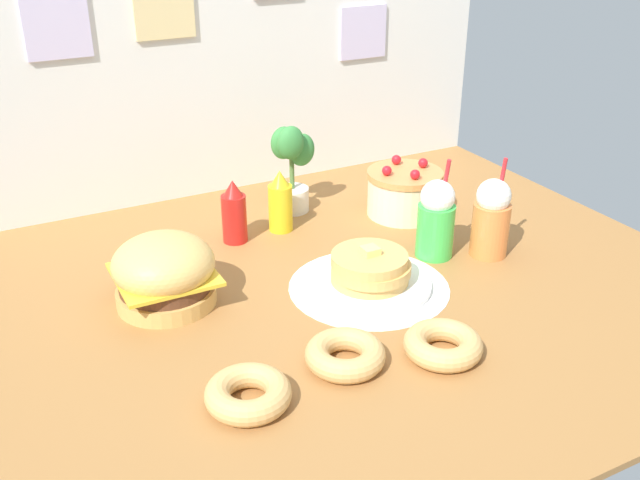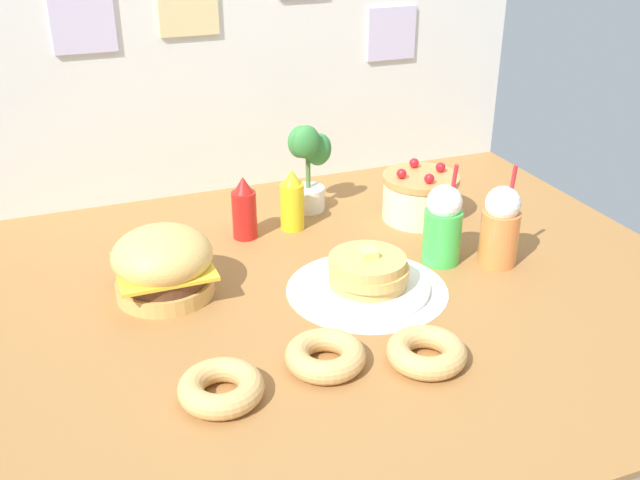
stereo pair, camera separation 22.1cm
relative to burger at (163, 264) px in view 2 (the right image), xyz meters
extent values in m
cube|color=#9E6B38|center=(0.49, -0.16, -0.11)|extent=(2.26, 1.86, 0.02)
cube|color=silver|center=(0.49, 0.76, 0.42)|extent=(2.26, 0.03, 1.05)
cube|color=silver|center=(-0.08, 0.74, 0.59)|extent=(0.21, 0.01, 0.23)
cube|color=beige|center=(0.28, 0.74, 0.64)|extent=(0.21, 0.01, 0.25)
cube|color=silver|center=(1.09, 0.74, 0.46)|extent=(0.21, 0.01, 0.21)
cylinder|color=white|center=(0.57, -0.20, -0.10)|extent=(0.49, 0.49, 0.00)
cylinder|color=#DBA859|center=(0.00, 0.00, -0.08)|extent=(0.29, 0.29, 0.05)
cylinder|color=#59331E|center=(0.00, 0.00, -0.03)|extent=(0.27, 0.27, 0.04)
cube|color=yellow|center=(0.00, 0.00, -0.01)|extent=(0.28, 0.28, 0.01)
ellipsoid|color=#E5B260|center=(0.00, 0.00, 0.03)|extent=(0.30, 0.30, 0.17)
cylinder|color=white|center=(0.57, -0.20, -0.09)|extent=(0.38, 0.38, 0.02)
cylinder|color=#E0AD5B|center=(0.58, -0.19, -0.06)|extent=(0.24, 0.24, 0.03)
cylinder|color=#E0AD5B|center=(0.57, -0.20, -0.03)|extent=(0.24, 0.24, 0.03)
cylinder|color=#E0AD5B|center=(0.57, -0.20, 0.00)|extent=(0.23, 0.23, 0.03)
cube|color=#F7E072|center=(0.57, -0.20, 0.02)|extent=(0.05, 0.05, 0.02)
cylinder|color=beige|center=(0.97, 0.22, -0.03)|extent=(0.27, 0.27, 0.14)
cylinder|color=#EA8C4C|center=(0.97, 0.22, 0.05)|extent=(0.28, 0.28, 0.02)
sphere|color=red|center=(1.05, 0.22, 0.08)|extent=(0.04, 0.04, 0.04)
sphere|color=red|center=(0.98, 0.29, 0.08)|extent=(0.04, 0.04, 0.04)
sphere|color=red|center=(0.89, 0.21, 0.08)|extent=(0.04, 0.04, 0.04)
sphere|color=red|center=(0.96, 0.14, 0.08)|extent=(0.04, 0.04, 0.04)
cylinder|color=red|center=(0.33, 0.29, -0.02)|extent=(0.08, 0.08, 0.17)
cone|color=red|center=(0.33, 0.29, 0.09)|extent=(0.07, 0.07, 0.06)
cylinder|color=yellow|center=(0.51, 0.30, -0.02)|extent=(0.08, 0.08, 0.17)
cone|color=yellow|center=(0.51, 0.30, 0.09)|extent=(0.07, 0.07, 0.06)
cylinder|color=green|center=(0.87, -0.11, -0.01)|extent=(0.12, 0.12, 0.18)
sphere|color=white|center=(0.87, -0.11, 0.11)|extent=(0.11, 0.11, 0.11)
cylinder|color=red|center=(0.90, -0.11, 0.14)|extent=(0.01, 0.04, 0.18)
cylinder|color=orange|center=(1.04, -0.19, -0.01)|extent=(0.12, 0.12, 0.18)
sphere|color=white|center=(1.04, -0.19, 0.11)|extent=(0.11, 0.11, 0.11)
cylinder|color=red|center=(1.06, -0.19, 0.14)|extent=(0.01, 0.03, 0.18)
torus|color=tan|center=(0.03, -0.54, -0.07)|extent=(0.21, 0.21, 0.06)
torus|color=#D89ED8|center=(0.03, -0.54, -0.07)|extent=(0.20, 0.20, 0.05)
torus|color=tan|center=(0.31, -0.51, -0.07)|extent=(0.21, 0.21, 0.06)
torus|color=brown|center=(0.31, -0.51, -0.07)|extent=(0.20, 0.20, 0.05)
torus|color=tan|center=(0.56, -0.59, -0.07)|extent=(0.21, 0.21, 0.06)
torus|color=#8CCC8C|center=(0.56, -0.59, -0.07)|extent=(0.20, 0.20, 0.05)
cylinder|color=white|center=(0.62, 0.43, -0.06)|extent=(0.12, 0.12, 0.09)
cylinder|color=#4C7238|center=(0.62, 0.43, 0.07)|extent=(0.02, 0.02, 0.16)
ellipsoid|color=#38843D|center=(0.66, 0.43, 0.13)|extent=(0.10, 0.07, 0.12)
ellipsoid|color=#38843D|center=(0.60, 0.47, 0.16)|extent=(0.10, 0.07, 0.12)
ellipsoid|color=#38843D|center=(0.60, 0.40, 0.18)|extent=(0.10, 0.07, 0.12)
camera|label=1|loc=(-0.46, -1.84, 1.01)|focal=41.00mm
camera|label=2|loc=(-0.26, -1.93, 1.01)|focal=41.00mm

